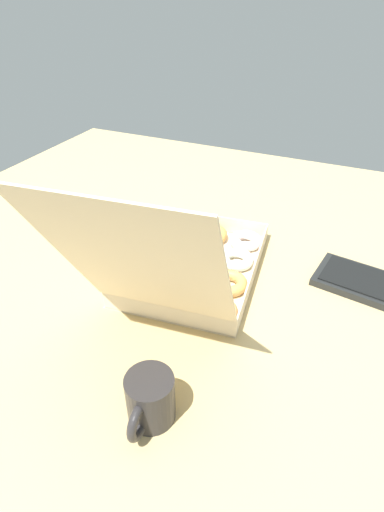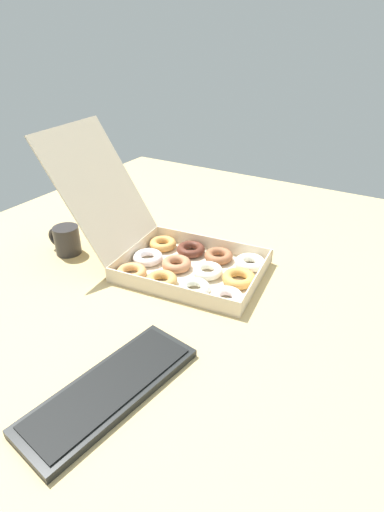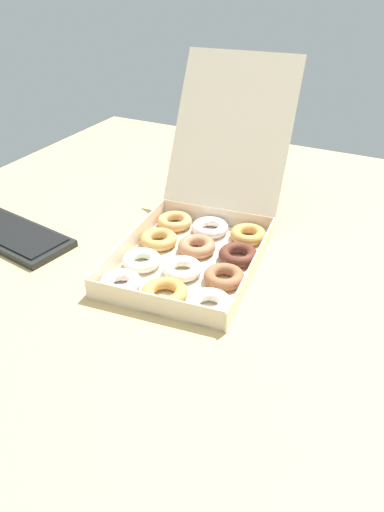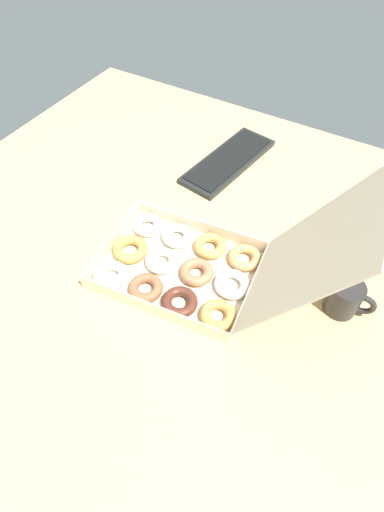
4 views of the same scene
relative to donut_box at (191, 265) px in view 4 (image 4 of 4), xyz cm
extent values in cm
cube|color=tan|center=(5.87, -2.46, -5.30)|extent=(180.00, 180.00, 2.00)
cube|color=beige|center=(0.35, -3.75, -4.10)|extent=(35.66, 44.64, 0.40)
cube|color=beige|center=(-14.99, -5.46, -1.60)|extent=(4.97, 41.24, 4.61)
cube|color=beige|center=(15.70, -2.05, -1.60)|extent=(4.97, 41.24, 4.61)
cube|color=beige|center=(2.62, -24.15, -1.60)|extent=(30.34, 3.76, 4.61)
cube|color=beige|center=(-1.91, 16.64, -1.60)|extent=(30.34, 3.76, 4.61)
cube|color=beige|center=(-3.09, 27.28, 18.57)|extent=(33.45, 24.67, 35.93)
torus|color=white|center=(-8.30, -19.83, -2.52)|extent=(10.64, 10.64, 2.76)
torus|color=gold|center=(2.04, -18.78, -2.52)|extent=(13.62, 13.62, 2.82)
torus|color=white|center=(12.06, -17.95, -2.52)|extent=(13.27, 13.27, 2.83)
torus|color=silver|center=(-8.98, -10.04, -2.52)|extent=(12.51, 12.51, 2.63)
torus|color=white|center=(1.07, -8.89, -2.52)|extent=(9.95, 9.95, 2.57)
torus|color=#995C3B|center=(10.79, -7.54, -2.52)|extent=(10.45, 10.45, 2.70)
torus|color=tan|center=(-10.40, 0.18, -2.52)|extent=(13.02, 13.02, 2.79)
torus|color=#AD704B|center=(-0.40, 1.42, -2.52)|extent=(12.32, 12.32, 2.89)
torus|color=#56291D|center=(10.05, 2.42, -2.52)|extent=(10.04, 10.04, 2.68)
torus|color=tan|center=(-11.43, 10.47, -2.52)|extent=(11.74, 11.74, 2.57)
torus|color=silver|center=(-1.57, 11.51, -2.52)|extent=(13.29, 13.29, 2.54)
torus|color=#D29247|center=(8.57, 12.67, -2.52)|extent=(12.79, 12.79, 2.70)
cube|color=black|center=(-48.48, -13.26, -3.40)|extent=(40.61, 19.92, 1.80)
cube|color=black|center=(-48.48, -13.26, -2.30)|extent=(37.19, 17.22, 0.40)
cylinder|color=#2A2829|center=(-9.98, 38.09, 0.40)|extent=(8.35, 8.35, 9.40)
torus|color=#2A2829|center=(-10.32, 42.56, 0.40)|extent=(2.00, 6.86, 6.77)
cylinder|color=black|center=(-9.98, 38.09, 3.41)|extent=(7.35, 7.35, 0.56)
camera|label=1|loc=(-33.19, 72.96, 58.31)|focal=28.00mm
camera|label=2|loc=(-89.60, -57.11, 60.96)|focal=28.00mm
camera|label=3|loc=(45.81, -91.93, 59.70)|focal=35.00mm
camera|label=4|loc=(56.00, 32.78, 83.71)|focal=28.00mm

